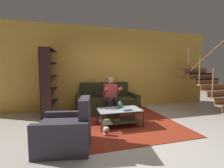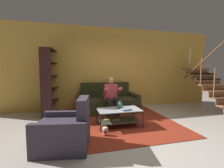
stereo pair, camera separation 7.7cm
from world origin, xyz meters
TOP-DOWN VIEW (x-y plane):
  - ground at (0.00, 0.00)m, footprint 16.80×16.80m
  - back_partition at (0.00, 2.46)m, footprint 8.40×0.12m
  - staircase_run at (3.20, 0.93)m, footprint 1.02×2.00m
  - couch at (-0.19, 1.89)m, footprint 1.96×0.97m
  - person_seated_center at (-0.19, 1.31)m, footprint 0.50×0.58m
  - coffee_table at (-0.21, 0.48)m, footprint 1.04×0.58m
  - area_rug at (-0.20, 1.05)m, footprint 3.00×3.35m
  - vase at (-0.15, 0.58)m, footprint 0.13×0.13m
  - book_stack at (-0.07, 0.35)m, footprint 0.26×0.20m
  - bookshelf at (-2.00, 1.94)m, footprint 0.39×1.14m
  - armchair at (-1.42, -0.27)m, footprint 1.00×0.94m
  - popcorn_tub at (-0.64, 0.01)m, footprint 0.11×0.11m

SIDE VIEW (x-z plane):
  - ground at x=0.00m, z-range 0.00..0.00m
  - area_rug at x=-0.20m, z-range 0.00..0.01m
  - popcorn_tub at x=-0.64m, z-range 0.00..0.18m
  - coffee_table at x=-0.21m, z-range 0.07..0.49m
  - armchair at x=-1.42m, z-range -0.15..0.73m
  - couch at x=-0.19m, z-range -0.17..0.77m
  - book_stack at x=-0.07m, z-range 0.42..0.45m
  - vase at x=-0.15m, z-range 0.41..0.59m
  - person_seated_center at x=-0.19m, z-range 0.06..1.22m
  - bookshelf at x=-2.00m, z-range -0.17..1.82m
  - staircase_run at x=3.20m, z-range -0.35..2.01m
  - back_partition at x=0.00m, z-range 0.00..2.90m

